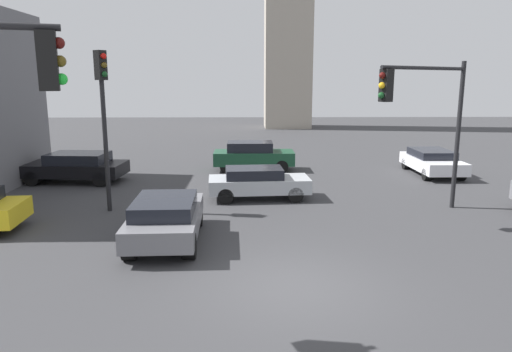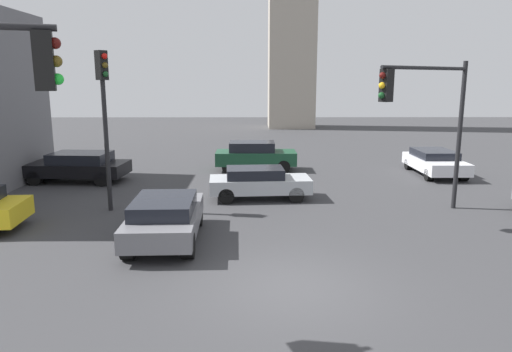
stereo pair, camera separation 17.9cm
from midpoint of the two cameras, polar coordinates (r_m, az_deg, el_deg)
ground_plane at (r=11.09m, az=4.37°, el=-13.35°), size 100.85×100.85×0.00m
traffic_light_0 at (r=17.34m, az=-18.38°, el=8.54°), size 0.48×0.45×5.67m
traffic_light_1 at (r=16.82m, az=19.68°, el=8.08°), size 3.70×2.45×5.33m
car_0 at (r=23.35m, az=-21.32°, el=1.10°), size 4.74×2.43×1.38m
car_1 at (r=13.98m, az=-11.26°, el=-4.99°), size 2.06×4.30×1.34m
car_2 at (r=18.66m, az=-0.05°, el=-0.75°), size 4.09×1.90×1.26m
car_4 at (r=24.61m, az=-0.59°, el=2.53°), size 4.18×1.77×1.51m
car_6 at (r=25.17m, az=20.46°, el=1.69°), size 1.98×4.27×1.23m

